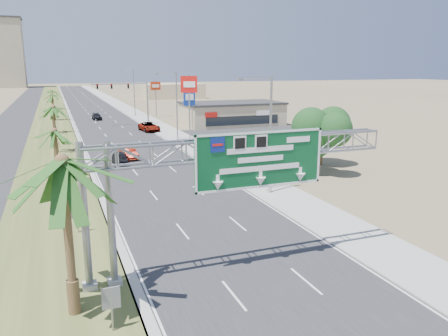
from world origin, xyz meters
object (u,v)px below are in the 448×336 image
object	(u,v)px
palm_near	(62,162)
pole_sign_blue	(189,99)
car_far	(97,117)
signal_mast	(137,99)
car_right_lane	(149,127)
sign_gantry	(230,159)
car_mid_lane	(128,153)
pole_sign_red_far	(156,89)
car_left_lane	(120,159)
store_building	(232,114)
pole_sign_red_near	(189,89)

from	to	relation	value
palm_near	pole_sign_blue	distance (m)	57.98
car_far	pole_sign_blue	distance (m)	25.90
signal_mast	car_far	world-z (taller)	signal_mast
palm_near	car_right_lane	world-z (taller)	palm_near
sign_gantry	pole_sign_blue	distance (m)	53.59
car_mid_lane	car_right_lane	xyz separation A→B (m)	(7.00, 21.75, 0.08)
car_far	pole_sign_red_far	size ratio (longest dim) A/B	0.56
car_left_lane	car_right_lane	bearing A→B (deg)	73.27
palm_near	store_building	distance (m)	66.04
store_building	pole_sign_red_far	distance (m)	21.68
car_far	car_left_lane	bearing A→B (deg)	-93.75
store_building	car_mid_lane	bearing A→B (deg)	-133.45
sign_gantry	palm_near	size ratio (longest dim) A/B	2.01
pole_sign_blue	signal_mast	bearing A→B (deg)	125.23
pole_sign_red_near	car_left_lane	bearing A→B (deg)	-132.87
car_left_lane	pole_sign_red_near	world-z (taller)	pole_sign_red_near
car_left_lane	store_building	bearing A→B (deg)	50.16
signal_mast	pole_sign_red_far	distance (m)	14.17
car_right_lane	signal_mast	bearing A→B (deg)	85.00
pole_sign_blue	pole_sign_red_far	world-z (taller)	pole_sign_red_far
signal_mast	car_right_lane	size ratio (longest dim) A/B	1.86
palm_near	car_right_lane	xyz separation A→B (m)	(14.70, 54.94, -6.16)
pole_sign_red_near	palm_near	bearing A→B (deg)	-113.03
car_mid_lane	pole_sign_red_far	bearing A→B (deg)	66.08
sign_gantry	palm_near	xyz separation A→B (m)	(-8.14, -1.93, 0.87)
store_building	car_mid_lane	xyz separation A→B (m)	(-23.50, -24.81, -1.31)
signal_mast	car_left_lane	world-z (taller)	signal_mast
sign_gantry	car_mid_lane	world-z (taller)	sign_gantry
palm_near	store_building	bearing A→B (deg)	61.72
signal_mast	sign_gantry	bearing A→B (deg)	-95.74
car_left_lane	car_right_lane	size ratio (longest dim) A/B	0.75
signal_mast	car_mid_lane	world-z (taller)	signal_mast
store_building	car_mid_lane	world-z (taller)	store_building
pole_sign_red_near	pole_sign_blue	bearing A→B (deg)	73.31
store_building	pole_sign_blue	xyz separation A→B (m)	(-9.65, -4.19, 3.43)
car_right_lane	car_far	world-z (taller)	car_right_lane
car_right_lane	car_far	distance (m)	21.46
sign_gantry	car_mid_lane	size ratio (longest dim) A/B	4.01
palm_near	car_mid_lane	xyz separation A→B (m)	(7.70, 33.19, -6.24)
pole_sign_red_near	store_building	bearing A→B (deg)	48.99
palm_near	pole_sign_red_near	distance (m)	47.03
palm_near	car_right_lane	bearing A→B (deg)	75.02
car_right_lane	pole_sign_red_near	bearing A→B (deg)	-79.47
signal_mast	palm_near	bearing A→B (deg)	-102.66
sign_gantry	pole_sign_red_far	size ratio (longest dim) A/B	2.15
car_right_lane	pole_sign_blue	world-z (taller)	pole_sign_blue
car_left_lane	pole_sign_red_near	size ratio (longest dim) A/B	0.43
palm_near	pole_sign_blue	size ratio (longest dim) A/B	1.13
store_building	pole_sign_blue	world-z (taller)	pole_sign_blue
sign_gantry	store_building	world-z (taller)	sign_gantry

